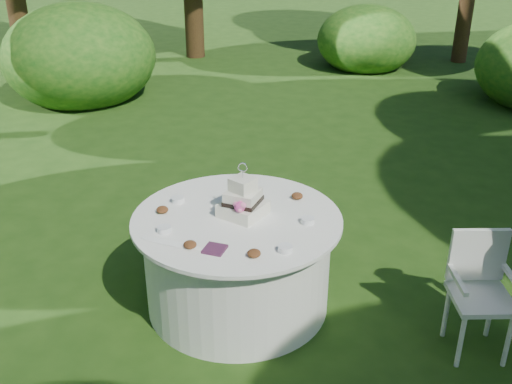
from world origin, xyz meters
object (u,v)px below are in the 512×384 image
napkins (215,249)px  chair (479,283)px  cake (243,201)px  table (238,261)px

napkins → chair: bearing=18.8°
cake → chair: (1.70, 0.05, -0.37)m
table → cake: (0.03, 0.05, 0.50)m
table → chair: size_ratio=1.78×
napkins → chair: chair is taller
table → cake: cake is taller
napkins → table: size_ratio=0.09×
table → chair: 1.74m
cake → napkins: bearing=-90.3°
cake → chair: size_ratio=0.48×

